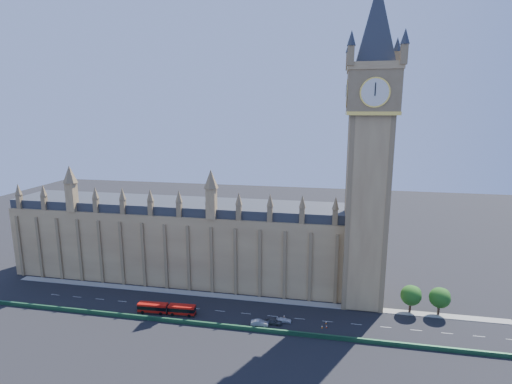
% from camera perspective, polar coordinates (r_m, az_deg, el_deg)
% --- Properties ---
extents(ground, '(400.00, 400.00, 0.00)m').
position_cam_1_polar(ground, '(124.96, -3.33, -16.77)').
color(ground, black).
rests_on(ground, ground).
extents(palace_westminster, '(120.00, 20.00, 28.00)m').
position_cam_1_polar(palace_westminster, '(146.04, -10.85, -6.73)').
color(palace_westminster, '#9A774A').
rests_on(palace_westminster, ground).
extents(elizabeth_tower, '(20.59, 20.59, 105.00)m').
position_cam_1_polar(elizabeth_tower, '(120.82, 16.06, 8.90)').
color(elizabeth_tower, '#9A774A').
rests_on(elizabeth_tower, ground).
extents(bridge_parapet, '(160.00, 0.60, 1.20)m').
position_cam_1_polar(bridge_parapet, '(117.10, -4.48, -18.55)').
color(bridge_parapet, '#1E4C2D').
rests_on(bridge_parapet, ground).
extents(kerb_north, '(160.00, 3.00, 0.16)m').
position_cam_1_polar(kerb_north, '(133.10, -2.29, -14.83)').
color(kerb_north, gray).
rests_on(kerb_north, ground).
extents(tree_east_near, '(6.00, 6.00, 8.50)m').
position_cam_1_polar(tree_east_near, '(130.58, 21.36, -13.52)').
color(tree_east_near, '#382619').
rests_on(tree_east_near, ground).
extents(tree_east_far, '(6.00, 6.00, 8.50)m').
position_cam_1_polar(tree_east_far, '(132.31, 24.86, -13.48)').
color(tree_east_far, '#382619').
rests_on(tree_east_far, ground).
extents(red_bus, '(17.52, 3.52, 2.96)m').
position_cam_1_polar(red_bus, '(126.16, -12.66, -15.96)').
color(red_bus, '#B1110B').
rests_on(red_bus, ground).
extents(car_grey, '(4.73, 2.11, 1.58)m').
position_cam_1_polar(car_grey, '(118.62, 2.56, -17.99)').
color(car_grey, '#3E3F45').
rests_on(car_grey, ground).
extents(car_silver, '(5.01, 2.07, 1.61)m').
position_cam_1_polar(car_silver, '(117.86, 0.52, -18.18)').
color(car_silver, '#9B9DA2').
rests_on(car_silver, ground).
extents(car_white, '(4.30, 1.88, 1.23)m').
position_cam_1_polar(car_white, '(119.84, 4.03, -17.78)').
color(car_white, silver).
rests_on(car_white, ground).
extents(cone_a, '(0.47, 0.47, 0.72)m').
position_cam_1_polar(cone_a, '(118.34, 9.43, -18.47)').
color(cone_a, black).
rests_on(cone_a, ground).
extents(cone_b, '(0.40, 0.40, 0.64)m').
position_cam_1_polar(cone_b, '(122.24, 4.03, -17.30)').
color(cone_b, black).
rests_on(cone_b, ground).
extents(cone_c, '(0.52, 0.52, 0.75)m').
position_cam_1_polar(cone_c, '(120.57, 9.99, -17.87)').
color(cone_c, black).
rests_on(cone_c, ground).
extents(cone_d, '(0.46, 0.46, 0.66)m').
position_cam_1_polar(cone_d, '(118.73, 10.05, -18.40)').
color(cone_d, black).
rests_on(cone_d, ground).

